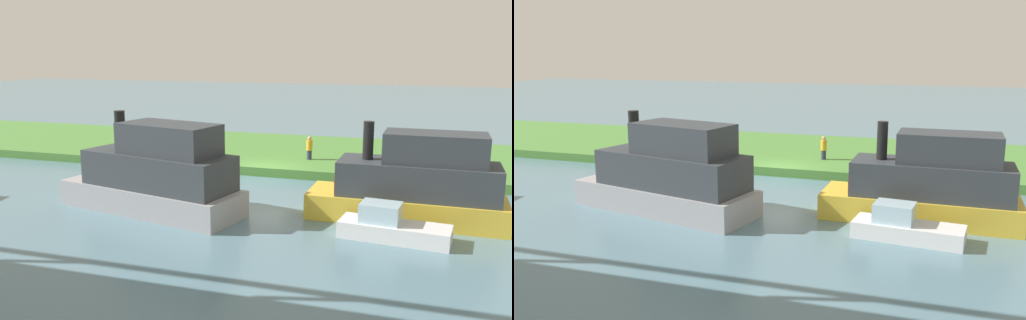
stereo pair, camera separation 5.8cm
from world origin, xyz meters
TOP-DOWN VIEW (x-y plane):
  - ground_plane at (0.00, 0.00)m, footprint 160.00×160.00m
  - grassy_bank at (0.00, -6.00)m, footprint 80.00×12.00m
  - person_on_bank at (-1.88, -3.12)m, footprint 0.47×0.47m
  - mooring_post at (-9.72, -0.49)m, footprint 0.20×0.20m
  - pontoon_yellow at (-8.06, 5.50)m, footprint 7.89×2.70m
  - riverboat_paddlewheel at (2.51, 7.55)m, footprint 8.75×4.60m
  - motorboat_red at (-7.44, 8.08)m, footprint 4.13×1.85m

SIDE VIEW (x-z plane):
  - ground_plane at x=0.00m, z-range 0.00..0.00m
  - grassy_bank at x=0.00m, z-range 0.00..0.50m
  - motorboat_red at x=-7.44m, z-range -0.19..1.14m
  - mooring_post at x=-9.72m, z-range 0.50..1.36m
  - person_on_bank at x=-1.88m, z-range 0.51..1.90m
  - pontoon_yellow at x=-8.06m, z-range -0.52..3.50m
  - riverboat_paddlewheel at x=2.51m, z-range -0.55..3.71m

